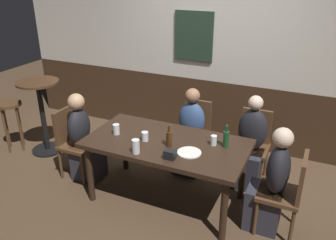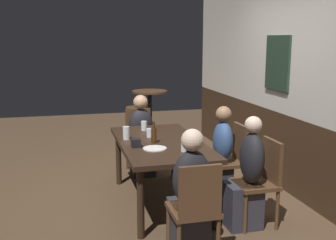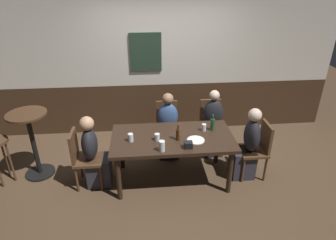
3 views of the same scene
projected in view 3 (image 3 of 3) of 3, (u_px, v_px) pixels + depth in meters
name	position (u px, v px, depth m)	size (l,w,h in m)	color
ground_plane	(172.00, 178.00, 4.48)	(12.00, 12.00, 0.00)	#4C3826
wall_back	(163.00, 65.00, 5.36)	(6.40, 0.13, 2.60)	#3D2819
dining_table	(172.00, 142.00, 4.18)	(1.74, 0.91, 0.74)	black
chair_head_east	(258.00, 147.00, 4.36)	(0.40, 0.40, 0.88)	#513521
chair_right_far	(211.00, 122.00, 5.09)	(0.40, 0.40, 0.88)	#513521
chair_mid_far	(167.00, 124.00, 5.03)	(0.40, 0.40, 0.88)	#513521
chair_head_west	(83.00, 156.00, 4.15)	(0.40, 0.40, 0.88)	#513521
person_head_east	(247.00, 149.00, 4.36)	(0.37, 0.34, 1.13)	#2D2D38
person_right_far	(213.00, 128.00, 4.95)	(0.34, 0.37, 1.13)	#2D2D38
person_mid_far	(168.00, 130.00, 4.90)	(0.34, 0.37, 1.11)	#2D2D38
person_head_west	(95.00, 157.00, 4.18)	(0.37, 0.34, 1.11)	#2D2D38
tumbler_water	(131.00, 138.00, 4.01)	(0.07, 0.07, 0.12)	silver
beer_glass_half	(162.00, 147.00, 3.79)	(0.08, 0.08, 0.15)	silver
pint_glass_pale	(204.00, 128.00, 4.28)	(0.07, 0.07, 0.11)	silver
tumbler_short	(157.00, 138.00, 4.04)	(0.07, 0.07, 0.10)	silver
beer_bottle_green	(212.00, 124.00, 4.28)	(0.06, 0.06, 0.25)	#194723
beer_bottle_brown	(178.00, 134.00, 4.03)	(0.06, 0.06, 0.24)	#42230F
plate_white_large	(196.00, 140.00, 4.05)	(0.25, 0.25, 0.01)	white
condiment_caddy	(188.00, 145.00, 3.87)	(0.11, 0.09, 0.09)	black
side_bar_table	(33.00, 140.00, 4.32)	(0.56, 0.56, 1.05)	black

